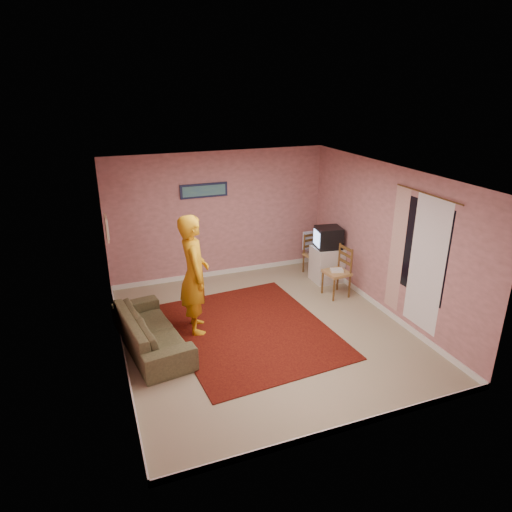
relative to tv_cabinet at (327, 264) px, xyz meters
name	(u,v)px	position (x,y,z in m)	size (l,w,h in m)	color
ground	(264,330)	(-1.95, -1.44, -0.36)	(5.00, 5.00, 0.00)	gray
wall_back	(219,216)	(-1.95, 1.06, 0.94)	(4.50, 0.02, 2.60)	#C38085
wall_front	(350,336)	(-1.95, -3.94, 0.94)	(4.50, 0.02, 2.60)	#C38085
wall_left	(114,278)	(-4.20, -1.44, 0.94)	(0.02, 5.00, 2.60)	#C38085
wall_right	(386,241)	(0.30, -1.44, 0.94)	(0.02, 5.00, 2.60)	#C38085
ceiling	(265,174)	(-1.95, -1.44, 2.24)	(4.50, 5.00, 0.02)	silver
baseboard_back	(221,272)	(-1.95, 1.05, -0.31)	(4.50, 0.02, 0.10)	white
baseboard_front	(342,428)	(-1.95, -3.93, -0.31)	(4.50, 0.02, 0.10)	white
baseboard_left	(124,355)	(-4.19, -1.44, -0.31)	(0.02, 5.00, 0.10)	white
baseboard_right	(379,306)	(0.29, -1.44, -0.31)	(0.02, 5.00, 0.10)	white
window	(422,249)	(0.29, -2.34, 1.09)	(0.01, 1.10, 1.50)	black
curtain_sheer	(426,265)	(0.28, -2.49, 0.89)	(0.01, 0.75, 2.10)	white
curtain_floral	(397,250)	(0.26, -1.79, 0.89)	(0.01, 0.35, 2.10)	beige
curtain_rod	(428,194)	(0.25, -2.34, 1.96)	(0.02, 0.02, 1.40)	brown
picture_back	(204,191)	(-2.25, 1.03, 1.49)	(0.95, 0.04, 0.28)	#141A38
picture_left	(107,228)	(-4.17, 0.16, 1.19)	(0.04, 0.38, 0.42)	beige
area_rug	(251,330)	(-2.15, -1.34, -0.35)	(2.42, 3.03, 0.02)	#310507
tv_cabinet	(327,264)	(0.00, 0.00, 0.00)	(0.57, 0.52, 0.72)	silver
crt_tv	(328,237)	(0.00, 0.00, 0.57)	(0.55, 0.51, 0.42)	black
chair_a	(315,250)	(-0.06, 0.44, 0.16)	(0.44, 0.43, 0.46)	#A3754F
dvd_player	(315,253)	(-0.06, 0.44, 0.10)	(0.32, 0.23, 0.05)	#A2A1A6
blue_throw	(311,240)	(-0.06, 0.63, 0.32)	(0.37, 0.05, 0.39)	#8CA6E5
chair_b	(337,267)	(-0.17, -0.68, 0.23)	(0.46, 0.48, 0.53)	#A3754F
game_console	(337,270)	(-0.17, -0.68, 0.16)	(0.23, 0.17, 0.05)	white
sofa	(151,330)	(-3.75, -1.26, -0.08)	(1.95, 0.76, 0.57)	brown
person	(194,275)	(-2.97, -0.99, 0.62)	(0.72, 0.47, 1.97)	orange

